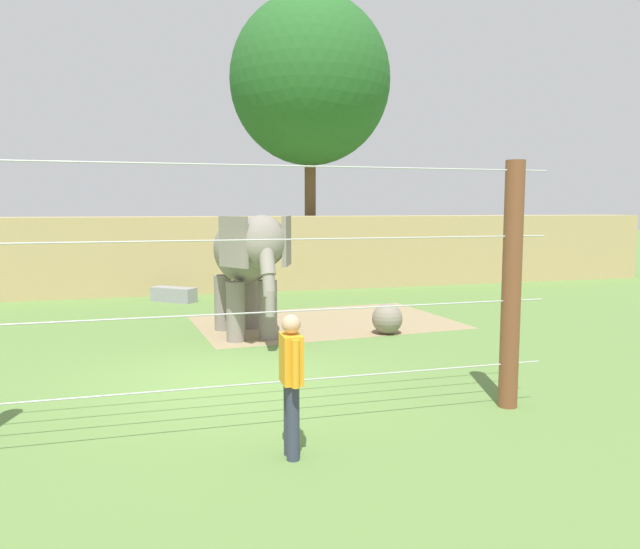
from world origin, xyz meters
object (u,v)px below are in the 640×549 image
(elephant, at_px, (247,256))
(enrichment_ball, at_px, (387,319))
(zookeeper, at_px, (291,379))
(feed_trough, at_px, (174,295))

(elephant, relative_size, enrichment_ball, 5.25)
(zookeeper, bearing_deg, enrichment_ball, 59.03)
(elephant, height_order, feed_trough, elephant)
(elephant, height_order, enrichment_ball, elephant)
(enrichment_ball, height_order, feed_trough, enrichment_ball)
(zookeeper, distance_m, feed_trough, 12.50)
(elephant, height_order, zookeeper, elephant)
(elephant, bearing_deg, feed_trough, 103.33)
(elephant, distance_m, enrichment_ball, 3.48)
(enrichment_ball, distance_m, feed_trough, 7.71)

